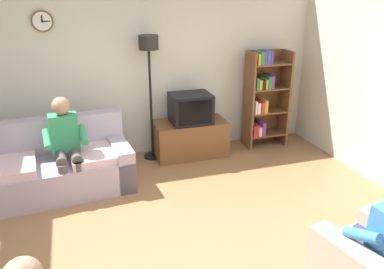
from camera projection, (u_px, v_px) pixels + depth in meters
The scene contains 9 objects.
ground_plane at pixel (191, 250), 3.86m from camera, with size 12.00×12.00×0.00m, color #8C603D.
back_wall_assembly at pixel (137, 67), 5.74m from camera, with size 6.20×0.17×2.70m.
couch at pixel (54, 168), 4.89m from camera, with size 1.97×1.04×0.90m.
tv_stand at pixel (190, 138), 5.96m from camera, with size 1.10×0.56×0.55m.
tv at pixel (191, 108), 5.76m from camera, with size 0.60×0.49×0.44m.
bookshelf at pixel (264, 96), 6.18m from camera, with size 0.68×0.36×1.57m.
floor_lamp at pixel (149, 64), 5.47m from camera, with size 0.28×0.28×1.85m.
person_on_couch at pixel (66, 142), 4.70m from camera, with size 0.54×0.56×1.24m.
person_in_right_armchair at pixel (379, 232), 3.13m from camera, with size 0.56×0.58×1.12m.
Camera 1 is at (-0.95, -3.05, 2.46)m, focal length 35.97 mm.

